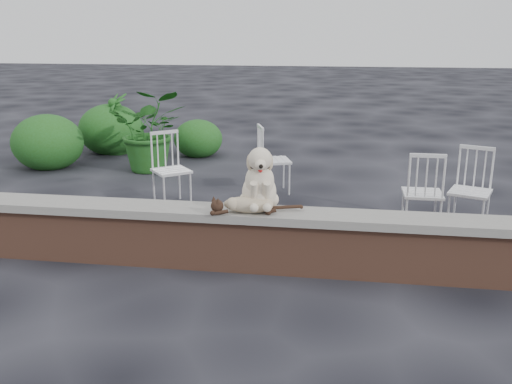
# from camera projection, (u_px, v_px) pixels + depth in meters

# --- Properties ---
(ground) EXTENTS (60.00, 60.00, 0.00)m
(ground) POSITION_uv_depth(u_px,v_px,m) (235.00, 267.00, 5.48)
(ground) COLOR black
(ground) RESTS_ON ground
(brick_wall) EXTENTS (6.00, 0.30, 0.50)m
(brick_wall) POSITION_uv_depth(u_px,v_px,m) (234.00, 242.00, 5.41)
(brick_wall) COLOR brown
(brick_wall) RESTS_ON ground
(capstone) EXTENTS (6.20, 0.40, 0.08)m
(capstone) POSITION_uv_depth(u_px,v_px,m) (234.00, 213.00, 5.33)
(capstone) COLOR slate
(capstone) RESTS_ON brick_wall
(dog) EXTENTS (0.50, 0.60, 0.62)m
(dog) POSITION_uv_depth(u_px,v_px,m) (259.00, 176.00, 5.27)
(dog) COLOR beige
(dog) RESTS_ON capstone
(cat) EXTENTS (1.04, 0.44, 0.17)m
(cat) POSITION_uv_depth(u_px,v_px,m) (248.00, 204.00, 5.20)
(cat) COLOR tan
(cat) RESTS_ON capstone
(chair_c) EXTENTS (0.56, 0.56, 0.94)m
(chair_c) POSITION_uv_depth(u_px,v_px,m) (423.00, 192.00, 6.29)
(chair_c) COLOR white
(chair_c) RESTS_ON ground
(chair_e) EXTENTS (0.71, 0.71, 0.94)m
(chair_e) POSITION_uv_depth(u_px,v_px,m) (274.00, 159.00, 7.85)
(chair_e) COLOR white
(chair_e) RESTS_ON ground
(chair_d) EXTENTS (0.72, 0.72, 0.94)m
(chair_d) POSITION_uv_depth(u_px,v_px,m) (470.00, 190.00, 6.34)
(chair_d) COLOR white
(chair_d) RESTS_ON ground
(chair_a) EXTENTS (0.79, 0.79, 0.94)m
(chair_a) POSITION_uv_depth(u_px,v_px,m) (171.00, 169.00, 7.29)
(chair_a) COLOR white
(chair_a) RESTS_ON ground
(potted_plant_a) EXTENTS (1.36, 1.24, 1.31)m
(potted_plant_a) POSITION_uv_depth(u_px,v_px,m) (151.00, 130.00, 9.01)
(potted_plant_a) COLOR #205117
(potted_plant_a) RESTS_ON ground
(potted_plant_b) EXTENTS (0.86, 0.86, 1.08)m
(potted_plant_b) POSITION_uv_depth(u_px,v_px,m) (115.00, 124.00, 10.30)
(potted_plant_b) COLOR #205117
(potted_plant_b) RESTS_ON ground
(shrubbery) EXTENTS (3.22, 2.35, 0.94)m
(shrubbery) POSITION_uv_depth(u_px,v_px,m) (102.00, 136.00, 9.90)
(shrubbery) COLOR #205117
(shrubbery) RESTS_ON ground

